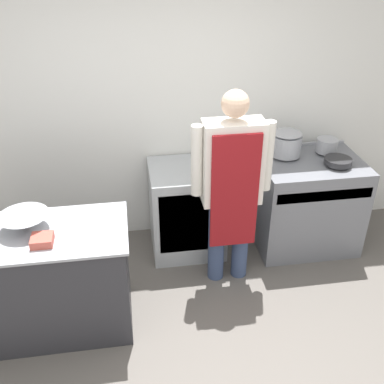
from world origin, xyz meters
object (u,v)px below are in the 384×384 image
at_px(sauce_pot, 327,145).
at_px(stock_pot, 286,143).
at_px(saute_pan, 338,161).
at_px(fridge_unit, 187,209).
at_px(plastic_tub, 42,240).
at_px(stove, 306,202).
at_px(person_cook, 232,180).
at_px(mixing_bowl, 25,222).

bearing_deg(sauce_pot, stock_pot, 180.00).
bearing_deg(saute_pan, fridge_unit, 171.17).
bearing_deg(plastic_tub, stove, 21.60).
bearing_deg(sauce_pot, saute_pan, -90.00).
distance_m(plastic_tub, sauce_pot, 2.65).
bearing_deg(sauce_pot, stove, -145.50).
xyz_separation_m(fridge_unit, stock_pot, (0.93, 0.05, 0.60)).
distance_m(person_cook, plastic_tub, 1.49).
bearing_deg(person_cook, stove, 26.02).
height_order(saute_pan, sauce_pot, sauce_pot).
bearing_deg(stock_pot, saute_pan, -32.66).
bearing_deg(person_cook, plastic_tub, -161.19).
relative_size(person_cook, sauce_pot, 8.86).
bearing_deg(plastic_tub, stock_pot, 26.55).
xyz_separation_m(stock_pot, saute_pan, (0.40, -0.26, -0.09)).
xyz_separation_m(stock_pot, sauce_pot, (0.40, 0.00, -0.05)).
relative_size(saute_pan, sauce_pot, 1.25).
bearing_deg(mixing_bowl, saute_pan, 12.47).
distance_m(stove, saute_pan, 0.54).
distance_m(stock_pot, sauce_pot, 0.40).
relative_size(fridge_unit, stock_pot, 3.10).
bearing_deg(stock_pot, fridge_unit, -176.97).
height_order(stove, sauce_pot, sauce_pot).
distance_m(person_cook, mixing_bowl, 1.58).
distance_m(fridge_unit, person_cook, 0.80).
height_order(mixing_bowl, stock_pot, stock_pot).
relative_size(stove, person_cook, 0.55).
height_order(stove, plastic_tub, plastic_tub).
height_order(fridge_unit, sauce_pot, sauce_pot).
bearing_deg(fridge_unit, plastic_tub, -138.97).
height_order(fridge_unit, mixing_bowl, mixing_bowl).
distance_m(person_cook, saute_pan, 1.07).
height_order(person_cook, stock_pot, person_cook).
relative_size(plastic_tub, saute_pan, 0.60).
height_order(person_cook, plastic_tub, person_cook).
xyz_separation_m(fridge_unit, mixing_bowl, (-1.26, -0.78, 0.50)).
bearing_deg(person_cook, stock_pot, 40.46).
distance_m(mixing_bowl, plastic_tub, 0.24).
distance_m(fridge_unit, sauce_pot, 1.43).
xyz_separation_m(stove, sauce_pot, (0.19, 0.13, 0.53)).
relative_size(person_cook, saute_pan, 7.10).
bearing_deg(plastic_tub, mixing_bowl, 125.27).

